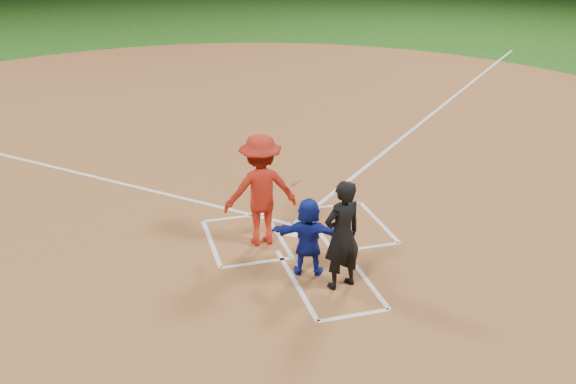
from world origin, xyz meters
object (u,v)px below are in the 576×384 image
object	(u,v)px
catcher	(308,237)
batter_at_plate	(261,190)
umpire	(342,235)
home_plate	(298,232)

from	to	relation	value
catcher	batter_at_plate	size ratio (longest dim) A/B	0.65
catcher	batter_at_plate	xyz separation A→B (m)	(-0.46, 1.25, 0.34)
catcher	umpire	world-z (taller)	umpire
umpire	catcher	bearing A→B (deg)	-71.05
home_plate	batter_at_plate	world-z (taller)	batter_at_plate
home_plate	catcher	world-z (taller)	catcher
catcher	batter_at_plate	bearing A→B (deg)	-49.75
home_plate	umpire	distance (m)	2.16
home_plate	umpire	size ratio (longest dim) A/B	0.34
home_plate	umpire	xyz separation A→B (m)	(0.10, -1.97, 0.87)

